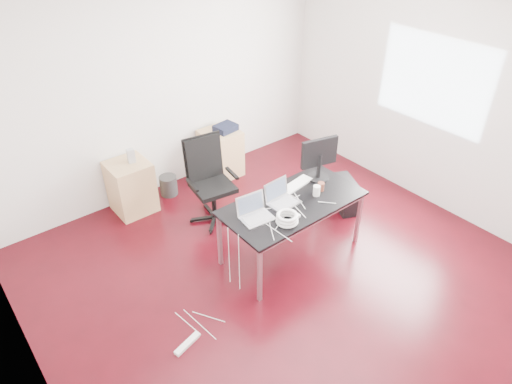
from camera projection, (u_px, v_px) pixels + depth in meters
room_shell at (296, 167)px, 4.27m from camera, size 5.00×5.00×5.00m
desk at (293, 206)px, 5.01m from camera, size 1.60×0.80×0.73m
office_chair at (209, 177)px, 5.63m from camera, size 0.54×0.56×1.08m
filing_cabinet_left at (131, 187)px, 5.91m from camera, size 0.50×0.50×0.70m
filing_cabinet_right at (221, 153)px, 6.64m from camera, size 0.50×0.50×0.70m
pc_tower at (345, 194)px, 5.99m from camera, size 0.37×0.49×0.44m
wastebasket at (169, 185)px, 6.32m from camera, size 0.30×0.30×0.28m
power_strip at (187, 344)px, 4.30m from camera, size 0.31×0.13×0.04m
laptop_left at (255, 213)px, 4.72m from camera, size 0.36×0.29×0.23m
laptop_right at (281, 198)px, 4.94m from camera, size 0.34×0.27×0.23m
monitor at (319, 157)px, 5.22m from camera, size 0.45×0.26×0.51m
keyboard at (296, 185)px, 5.24m from camera, size 0.46×0.20×0.02m
cup_white at (317, 191)px, 5.05m from camera, size 0.09×0.09×0.12m
cup_brown at (321, 187)px, 5.13m from camera, size 0.08×0.08×0.10m
cable_coil at (287, 218)px, 4.65m from camera, size 0.24×0.24×0.11m
power_adapter at (296, 216)px, 4.74m from camera, size 0.07×0.07×0.03m
speaker at (131, 156)px, 5.69m from camera, size 0.10×0.10×0.18m
navy_garment at (226, 128)px, 6.44m from camera, size 0.33×0.28×0.09m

